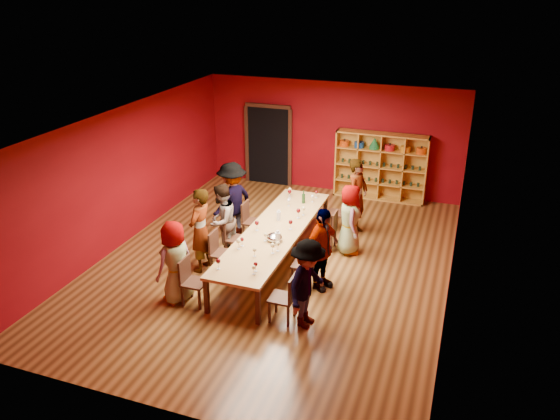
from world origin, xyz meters
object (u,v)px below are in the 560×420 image
at_px(person_left_0, 175,262).
at_px(chair_person_left_2, 233,236).
at_px(person_right_1, 322,249).
at_px(spittoon_bowl, 274,237).
at_px(person_right_0, 308,284).
at_px(chair_person_right_3, 330,228).
at_px(shelving_unit, 381,163).
at_px(person_left_3, 232,200).
at_px(chair_person_right_4, 341,211).
at_px(person_left_1, 200,230).
at_px(chair_person_left_3, 250,219).
at_px(chair_person_right_1, 308,262).
at_px(chair_person_left_0, 191,279).
at_px(tasting_table, 275,232).
at_px(person_right_4, 357,197).
at_px(chair_person_left_1, 219,250).
at_px(person_left_2, 222,221).
at_px(chair_person_right_0, 286,296).
at_px(person_right_3, 350,219).
at_px(wine_bottle, 304,198).

xyz_separation_m(person_left_0, chair_person_left_2, (0.29, 1.88, -0.29)).
height_order(person_right_1, spittoon_bowl, person_right_1).
relative_size(person_right_0, chair_person_right_3, 1.80).
distance_m(person_right_0, spittoon_bowl, 1.81).
relative_size(shelving_unit, chair_person_right_3, 2.70).
height_order(person_left_3, chair_person_right_4, person_left_3).
bearing_deg(person_left_3, person_left_1, 21.26).
relative_size(chair_person_left_2, chair_person_left_3, 1.00).
bearing_deg(chair_person_right_1, chair_person_left_0, -144.42).
bearing_deg(chair_person_right_4, person_right_1, -84.30).
height_order(tasting_table, shelving_unit, shelving_unit).
bearing_deg(chair_person_left_3, tasting_table, -42.85).
bearing_deg(person_left_1, tasting_table, 123.29).
distance_m(tasting_table, person_right_4, 2.35).
height_order(person_left_0, chair_person_left_3, person_left_0).
relative_size(person_left_0, spittoon_bowl, 5.00).
xyz_separation_m(person_left_3, chair_person_right_4, (2.24, 1.12, -0.39)).
height_order(chair_person_left_1, person_left_1, person_left_1).
bearing_deg(person_left_2, chair_person_left_2, 93.90).
xyz_separation_m(chair_person_left_1, chair_person_left_3, (0.00, 1.62, 0.00)).
relative_size(chair_person_left_2, chair_person_right_0, 1.00).
bearing_deg(chair_person_left_3, person_right_3, 3.07).
relative_size(chair_person_left_0, chair_person_right_4, 1.00).
height_order(tasting_table, chair_person_right_1, chair_person_right_1).
xyz_separation_m(chair_person_right_1, spittoon_bowl, (-0.74, 0.17, 0.33)).
xyz_separation_m(chair_person_left_1, person_right_3, (2.25, 1.74, 0.28)).
bearing_deg(person_left_1, chair_person_left_2, 153.61).
relative_size(tasting_table, person_right_0, 2.80).
bearing_deg(chair_person_left_0, person_left_1, 108.19).
bearing_deg(person_left_2, person_right_1, 79.90).
distance_m(chair_person_right_3, spittoon_bowl, 1.66).
height_order(shelving_unit, person_left_1, shelving_unit).
bearing_deg(chair_person_left_1, person_left_0, -103.81).
height_order(chair_person_left_2, person_left_2, person_left_2).
xyz_separation_m(chair_person_left_1, wine_bottle, (1.04, 2.32, 0.37)).
bearing_deg(person_right_3, wine_bottle, 43.64).
height_order(person_left_0, person_left_1, person_left_1).
height_order(person_right_3, person_right_4, person_right_4).
bearing_deg(person_right_3, person_left_0, 118.45).
bearing_deg(person_left_0, chair_person_right_0, 111.57).
distance_m(person_left_0, person_left_2, 1.88).
relative_size(person_left_0, person_right_1, 0.96).
bearing_deg(tasting_table, person_left_2, -176.56).
bearing_deg(wine_bottle, chair_person_left_1, -114.05).
bearing_deg(person_right_1, chair_person_left_1, 115.87).
relative_size(person_left_1, person_left_3, 0.99).
bearing_deg(person_left_0, wine_bottle, 179.49).
xyz_separation_m(person_left_3, person_right_3, (2.67, 0.12, -0.11)).
bearing_deg(person_left_1, person_right_0, 68.83).
relative_size(chair_person_right_3, person_right_3, 0.58).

